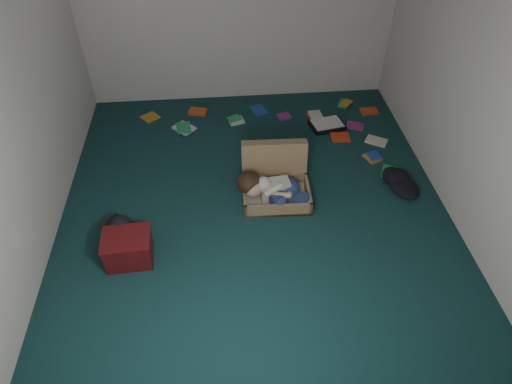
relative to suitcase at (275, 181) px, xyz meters
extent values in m
plane|color=#133637|center=(-0.24, -0.22, -0.16)|extent=(4.50, 4.50, 0.00)
plane|color=white|center=(-0.24, 2.03, 1.14)|extent=(4.50, 0.00, 4.50)
plane|color=white|center=(-0.24, -2.47, 1.14)|extent=(4.50, 0.00, 4.50)
plane|color=white|center=(-2.24, -0.22, 1.14)|extent=(0.00, 4.50, 4.50)
plane|color=white|center=(1.76, -0.22, 1.14)|extent=(0.00, 4.50, 4.50)
cube|color=#9A7B54|center=(0.00, -0.14, -0.07)|extent=(0.72, 0.53, 0.16)
cube|color=beige|center=(0.00, -0.14, -0.11)|extent=(0.66, 0.46, 0.02)
cube|color=#9A7B54|center=(0.01, 0.19, 0.10)|extent=(0.71, 0.24, 0.52)
cube|color=beige|center=(-0.03, -0.16, 0.02)|extent=(0.32, 0.20, 0.22)
sphere|color=tan|center=(-0.25, -0.18, 0.08)|extent=(0.19, 0.19, 0.19)
ellipsoid|color=black|center=(-0.29, -0.13, 0.11)|extent=(0.25, 0.27, 0.22)
ellipsoid|color=navy|center=(0.13, -0.16, 0.02)|extent=(0.23, 0.27, 0.22)
cube|color=navy|center=(0.04, -0.26, 0.01)|extent=(0.29, 0.21, 0.14)
cube|color=navy|center=(0.19, -0.28, -0.02)|extent=(0.27, 0.20, 0.11)
sphere|color=white|center=(0.29, -0.25, -0.04)|extent=(0.11, 0.11, 0.11)
sphere|color=white|center=(0.29, -0.32, -0.05)|extent=(0.10, 0.10, 0.10)
cylinder|color=tan|center=(0.02, -0.29, 0.06)|extent=(0.18, 0.07, 0.07)
cube|color=#511013|center=(-1.46, -0.81, -0.02)|extent=(0.43, 0.35, 0.28)
cube|color=#511013|center=(-1.46, -0.81, 0.14)|extent=(0.45, 0.37, 0.02)
cube|color=black|center=(0.82, 1.17, -0.13)|extent=(0.47, 0.39, 0.05)
cube|color=white|center=(0.82, 1.17, -0.10)|extent=(0.42, 0.34, 0.01)
cube|color=#C58422|center=(-1.47, 1.59, -0.14)|extent=(0.21, 0.16, 0.02)
cube|color=#C74B1A|center=(-0.84, 1.65, -0.14)|extent=(0.26, 0.25, 0.02)
cube|color=white|center=(-0.34, 1.38, -0.14)|extent=(0.21, 0.24, 0.02)
cube|color=#1D41A0|center=(0.29, 1.43, -0.14)|extent=(0.22, 0.25, 0.02)
cube|color=red|center=(0.72, 1.34, -0.14)|extent=(0.26, 0.24, 0.02)
cube|color=#2A9C5C|center=(1.16, 1.68, -0.14)|extent=(0.22, 0.17, 0.02)
cube|color=#93246E|center=(1.18, 1.14, -0.14)|extent=(0.26, 0.26, 0.02)
cube|color=beige|center=(1.36, 0.79, -0.14)|extent=(0.19, 0.23, 0.02)
cube|color=#C58422|center=(1.22, 0.47, -0.14)|extent=(0.23, 0.26, 0.02)
cube|color=#C74B1A|center=(1.46, 1.45, -0.14)|extent=(0.26, 0.23, 0.02)
cube|color=white|center=(-1.02, 1.28, -0.14)|extent=(0.23, 0.19, 0.02)
cube|color=#1D41A0|center=(-0.02, 1.63, -0.14)|extent=(0.26, 0.26, 0.02)
cube|color=red|center=(0.94, 0.91, -0.14)|extent=(0.18, 0.22, 0.02)
cube|color=#2A9C5C|center=(1.34, 0.19, -0.14)|extent=(0.24, 0.26, 0.02)
camera|label=1|loc=(-0.55, -3.64, 3.22)|focal=32.00mm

